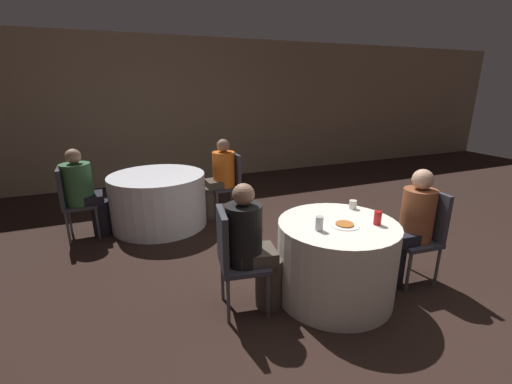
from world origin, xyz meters
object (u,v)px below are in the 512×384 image
(chair_near_east, at_px, (423,229))
(chair_far_east, at_px, (230,179))
(person_green_jacket, at_px, (85,192))
(soda_can_red, at_px, (378,218))
(soda_can_silver, at_px, (319,223))
(table_near, at_px, (336,260))
(chair_far_west, at_px, (71,197))
(person_black_shirt, at_px, (253,249))
(table_far, at_px, (159,200))
(pizza_plate_near, at_px, (345,225))
(chair_near_west, at_px, (233,253))
(person_floral_shirt, at_px, (409,229))
(person_orange_shirt, at_px, (220,178))

(chair_near_east, xyz_separation_m, chair_far_east, (-1.16, 2.50, 0.00))
(person_green_jacket, bearing_deg, soda_can_red, 43.30)
(soda_can_red, bearing_deg, soda_can_silver, 170.30)
(table_near, bearing_deg, person_green_jacket, 132.56)
(chair_far_west, distance_m, soda_can_red, 3.65)
(chair_near_east, relative_size, person_black_shirt, 0.81)
(table_far, xyz_separation_m, chair_near_east, (2.22, -2.48, 0.19))
(person_black_shirt, height_order, soda_can_red, person_black_shirt)
(pizza_plate_near, height_order, soda_can_silver, soda_can_silver)
(chair_near_west, height_order, chair_far_west, same)
(chair_far_west, xyz_separation_m, person_green_jacket, (0.16, 0.00, 0.04))
(person_floral_shirt, distance_m, soda_can_silver, 1.05)
(chair_near_west, distance_m, person_orange_shirt, 2.33)
(chair_far_east, bearing_deg, person_black_shirt, 164.73)
(table_far, xyz_separation_m, person_orange_shirt, (0.90, 0.02, 0.22))
(chair_near_west, relative_size, person_orange_shirt, 0.81)
(chair_far_west, bearing_deg, pizza_plate_near, 43.09)
(chair_near_west, xyz_separation_m, person_green_jacket, (-1.24, 2.22, 0.04))
(chair_near_west, distance_m, soda_can_silver, 0.77)
(table_far, height_order, person_orange_shirt, person_orange_shirt)
(chair_near_west, height_order, chair_near_east, same)
(table_near, distance_m, chair_near_east, 0.97)
(person_green_jacket, xyz_separation_m, pizza_plate_near, (2.20, -2.43, 0.15))
(person_black_shirt, bearing_deg, table_far, -158.27)
(person_green_jacket, height_order, person_black_shirt, person_green_jacket)
(person_black_shirt, relative_size, soda_can_silver, 9.47)
(chair_near_west, bearing_deg, person_floral_shirt, 91.76)
(chair_near_west, bearing_deg, person_orange_shirt, 175.12)
(table_far, distance_m, person_orange_shirt, 0.92)
(chair_near_east, bearing_deg, person_black_shirt, 88.24)
(person_black_shirt, distance_m, pizza_plate_near, 0.83)
(chair_near_east, distance_m, chair_far_west, 4.10)
(table_far, bearing_deg, table_near, -61.93)
(chair_near_east, distance_m, person_green_jacket, 3.98)
(person_black_shirt, distance_m, soda_can_red, 1.12)
(person_floral_shirt, bearing_deg, person_orange_shirt, 30.24)
(person_black_shirt, height_order, person_floral_shirt, person_floral_shirt)
(soda_can_silver, bearing_deg, person_orange_shirt, 92.96)
(person_orange_shirt, bearing_deg, person_floral_shirt, -156.52)
(person_orange_shirt, xyz_separation_m, person_floral_shirt, (1.15, -2.48, -0.01))
(person_floral_shirt, height_order, pizza_plate_near, person_floral_shirt)
(chair_far_west, bearing_deg, person_black_shirt, 33.93)
(table_near, height_order, chair_far_west, chair_far_west)
(soda_can_red, bearing_deg, person_orange_shirt, 104.52)
(chair_near_east, bearing_deg, soda_can_red, 101.31)
(person_orange_shirt, height_order, person_green_jacket, same)
(table_far, height_order, chair_far_east, chair_far_east)
(chair_far_west, xyz_separation_m, person_orange_shirt, (1.96, 0.04, 0.03))
(soda_can_red, height_order, soda_can_silver, same)
(chair_near_east, bearing_deg, table_far, 47.24)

